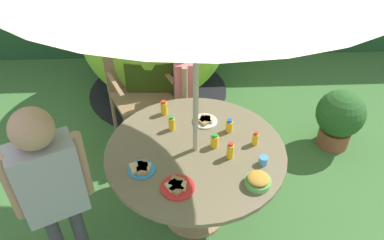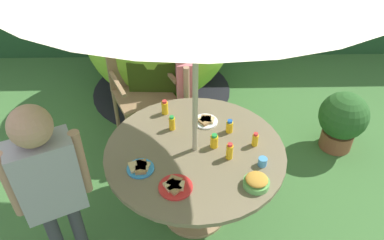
{
  "view_description": "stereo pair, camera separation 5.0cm",
  "coord_description": "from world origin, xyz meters",
  "px_view_note": "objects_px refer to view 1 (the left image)",
  "views": [
    {
      "loc": [
        -0.12,
        -1.91,
        2.46
      ],
      "look_at": [
        -0.02,
        0.14,
        0.85
      ],
      "focal_mm": 34.39,
      "sensor_mm": 36.0,
      "label": 1
    },
    {
      "loc": [
        -0.07,
        -1.92,
        2.46
      ],
      "look_at": [
        -0.02,
        0.14,
        0.85
      ],
      "focal_mm": 34.39,
      "sensor_mm": 36.0,
      "label": 2
    }
  ],
  "objects_px": {
    "wooden_chair": "(137,83)",
    "juice_bottle_mid_right": "(255,139)",
    "potted_plant": "(340,117)",
    "juice_bottle_mid_left": "(229,126)",
    "juice_bottle_center_back": "(215,141)",
    "child_in_grey_shirt": "(49,180)",
    "cup_near": "(263,160)",
    "plate_front_edge": "(177,186)",
    "juice_bottle_near_right": "(172,123)",
    "child_in_pink_shirt": "(183,79)",
    "juice_bottle_far_right": "(230,151)",
    "plate_far_left": "(205,120)",
    "snack_bowl": "(258,180)",
    "juice_bottle_near_left": "(164,108)",
    "plate_center_front": "(141,168)",
    "garden_table": "(195,165)",
    "dome_tent": "(155,30)"
  },
  "relations": [
    {
      "from": "potted_plant",
      "to": "child_in_grey_shirt",
      "type": "xyz_separation_m",
      "value": [
        -2.29,
        -1.19,
        0.54
      ]
    },
    {
      "from": "child_in_pink_shirt",
      "to": "juice_bottle_near_left",
      "type": "height_order",
      "value": "child_in_pink_shirt"
    },
    {
      "from": "wooden_chair",
      "to": "juice_bottle_mid_right",
      "type": "bearing_deg",
      "value": -73.49
    },
    {
      "from": "snack_bowl",
      "to": "cup_near",
      "type": "distance_m",
      "value": 0.2
    },
    {
      "from": "dome_tent",
      "to": "snack_bowl",
      "type": "bearing_deg",
      "value": -69.32
    },
    {
      "from": "plate_center_front",
      "to": "juice_bottle_mid_left",
      "type": "height_order",
      "value": "juice_bottle_mid_left"
    },
    {
      "from": "plate_far_left",
      "to": "plate_center_front",
      "type": "xyz_separation_m",
      "value": [
        -0.46,
        -0.49,
        0.0
      ]
    },
    {
      "from": "potted_plant",
      "to": "juice_bottle_mid_right",
      "type": "distance_m",
      "value": 1.31
    },
    {
      "from": "snack_bowl",
      "to": "juice_bottle_near_right",
      "type": "relative_size",
      "value": 1.41
    },
    {
      "from": "snack_bowl",
      "to": "juice_bottle_far_right",
      "type": "bearing_deg",
      "value": 119.22
    },
    {
      "from": "juice_bottle_far_right",
      "to": "cup_near",
      "type": "relative_size",
      "value": 2.09
    },
    {
      "from": "plate_far_left",
      "to": "juice_bottle_center_back",
      "type": "bearing_deg",
      "value": -81.24
    },
    {
      "from": "potted_plant",
      "to": "juice_bottle_mid_left",
      "type": "xyz_separation_m",
      "value": [
        -1.16,
        -0.59,
        0.42
      ]
    },
    {
      "from": "plate_far_left",
      "to": "juice_bottle_near_left",
      "type": "height_order",
      "value": "juice_bottle_near_left"
    },
    {
      "from": "potted_plant",
      "to": "plate_far_left",
      "type": "relative_size",
      "value": 3.21
    },
    {
      "from": "juice_bottle_near_left",
      "to": "cup_near",
      "type": "xyz_separation_m",
      "value": [
        0.67,
        -0.6,
        -0.03
      ]
    },
    {
      "from": "child_in_grey_shirt",
      "to": "juice_bottle_near_left",
      "type": "bearing_deg",
      "value": 27.08
    },
    {
      "from": "child_in_pink_shirt",
      "to": "cup_near",
      "type": "xyz_separation_m",
      "value": [
        0.51,
        -1.11,
        0.03
      ]
    },
    {
      "from": "juice_bottle_mid_left",
      "to": "juice_bottle_mid_right",
      "type": "relative_size",
      "value": 0.98
    },
    {
      "from": "juice_bottle_mid_left",
      "to": "cup_near",
      "type": "bearing_deg",
      "value": -62.47
    },
    {
      "from": "cup_near",
      "to": "juice_bottle_center_back",
      "type": "bearing_deg",
      "value": 148.34
    },
    {
      "from": "juice_bottle_near_left",
      "to": "juice_bottle_mid_right",
      "type": "xyz_separation_m",
      "value": [
        0.65,
        -0.39,
        -0.01
      ]
    },
    {
      "from": "wooden_chair",
      "to": "plate_center_front",
      "type": "xyz_separation_m",
      "value": [
        0.13,
        -1.31,
        0.16
      ]
    },
    {
      "from": "child_in_pink_shirt",
      "to": "juice_bottle_mid_left",
      "type": "height_order",
      "value": "child_in_pink_shirt"
    },
    {
      "from": "juice_bottle_far_right",
      "to": "plate_far_left",
      "type": "bearing_deg",
      "value": 109.25
    },
    {
      "from": "wooden_chair",
      "to": "juice_bottle_mid_left",
      "type": "relative_size",
      "value": 9.38
    },
    {
      "from": "dome_tent",
      "to": "child_in_grey_shirt",
      "type": "height_order",
      "value": "dome_tent"
    },
    {
      "from": "potted_plant",
      "to": "plate_front_edge",
      "type": "relative_size",
      "value": 2.8
    },
    {
      "from": "plate_front_edge",
      "to": "juice_bottle_center_back",
      "type": "relative_size",
      "value": 1.99
    },
    {
      "from": "child_in_grey_shirt",
      "to": "plate_center_front",
      "type": "bearing_deg",
      "value": -1.21
    },
    {
      "from": "plate_center_front",
      "to": "cup_near",
      "type": "relative_size",
      "value": 2.99
    },
    {
      "from": "plate_front_edge",
      "to": "cup_near",
      "type": "distance_m",
      "value": 0.61
    },
    {
      "from": "juice_bottle_near_left",
      "to": "juice_bottle_center_back",
      "type": "relative_size",
      "value": 1.1
    },
    {
      "from": "garden_table",
      "to": "juice_bottle_mid_left",
      "type": "xyz_separation_m",
      "value": [
        0.26,
        0.19,
        0.2
      ]
    },
    {
      "from": "wooden_chair",
      "to": "child_in_pink_shirt",
      "type": "distance_m",
      "value": 0.5
    },
    {
      "from": "juice_bottle_near_left",
      "to": "juice_bottle_mid_left",
      "type": "xyz_separation_m",
      "value": [
        0.49,
        -0.24,
        -0.01
      ]
    },
    {
      "from": "plate_front_edge",
      "to": "plate_center_front",
      "type": "distance_m",
      "value": 0.29
    },
    {
      "from": "child_in_pink_shirt",
      "to": "plate_far_left",
      "type": "xyz_separation_m",
      "value": [
        0.15,
        -0.63,
        0.01
      ]
    },
    {
      "from": "juice_bottle_near_right",
      "to": "juice_bottle_mid_right",
      "type": "height_order",
      "value": "juice_bottle_near_right"
    },
    {
      "from": "potted_plant",
      "to": "juice_bottle_near_left",
      "type": "bearing_deg",
      "value": -167.84
    },
    {
      "from": "juice_bottle_far_right",
      "to": "plate_front_edge",
      "type": "bearing_deg",
      "value": -144.39
    },
    {
      "from": "juice_bottle_mid_right",
      "to": "cup_near",
      "type": "xyz_separation_m",
      "value": [
        0.02,
        -0.2,
        -0.02
      ]
    },
    {
      "from": "child_in_grey_shirt",
      "to": "cup_near",
      "type": "xyz_separation_m",
      "value": [
        1.32,
        0.25,
        -0.15
      ]
    },
    {
      "from": "potted_plant",
      "to": "juice_bottle_center_back",
      "type": "bearing_deg",
      "value": -149.41
    },
    {
      "from": "juice_bottle_center_back",
      "to": "cup_near",
      "type": "distance_m",
      "value": 0.37
    },
    {
      "from": "wooden_chair",
      "to": "juice_bottle_mid_left",
      "type": "height_order",
      "value": "wooden_chair"
    },
    {
      "from": "plate_far_left",
      "to": "child_in_grey_shirt",
      "type": "bearing_deg",
      "value": -143.33
    },
    {
      "from": "child_in_pink_shirt",
      "to": "juice_bottle_center_back",
      "type": "xyz_separation_m",
      "value": [
        0.2,
        -0.91,
        0.05
      ]
    },
    {
      "from": "wooden_chair",
      "to": "juice_bottle_mid_left",
      "type": "distance_m",
      "value": 1.22
    },
    {
      "from": "child_in_grey_shirt",
      "to": "juice_bottle_center_back",
      "type": "distance_m",
      "value": 1.11
    }
  ]
}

